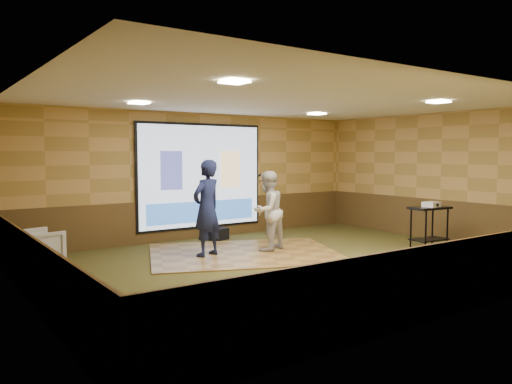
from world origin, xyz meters
TOP-DOWN VIEW (x-y plane):
  - ground at (0.00, 0.00)m, footprint 9.00×9.00m
  - room_shell at (0.00, 0.00)m, footprint 9.04×7.04m
  - wainscot_back at (0.00, 3.48)m, footprint 9.00×0.04m
  - wainscot_front at (0.00, -3.48)m, footprint 9.00×0.04m
  - wainscot_left at (-4.48, 0.00)m, footprint 0.04×7.00m
  - wainscot_right at (4.48, 0.00)m, footprint 0.04×7.00m
  - projector_screen at (0.00, 3.44)m, footprint 3.32×0.06m
  - downlight_nw at (-2.20, 1.80)m, footprint 0.32×0.32m
  - downlight_ne at (2.20, 1.80)m, footprint 0.32×0.32m
  - downlight_sw at (-2.20, -1.50)m, footprint 0.32×0.32m
  - downlight_se at (2.20, -1.50)m, footprint 0.32×0.32m
  - dance_floor at (-0.23, 1.24)m, footprint 4.54×4.05m
  - player_left at (-1.01, 1.39)m, footprint 0.80×0.65m
  - player_right at (0.31, 1.18)m, footprint 0.96×0.84m
  - av_table at (3.19, -0.66)m, footprint 0.87×0.46m
  - projector at (3.19, -0.70)m, footprint 0.35×0.30m
  - mic_stand at (1.65, 2.85)m, footprint 0.61×0.25m
  - banquet_chair at (-4.00, 2.16)m, footprint 0.93×0.92m
  - duffel_bag at (0.18, 2.97)m, footprint 0.51×0.41m

SIDE VIEW (x-z plane):
  - ground at x=0.00m, z-range 0.00..0.00m
  - dance_floor at x=-0.23m, z-range 0.00..0.03m
  - duffel_bag at x=0.18m, z-range 0.00..0.27m
  - banquet_chair at x=-4.00m, z-range 0.00..0.71m
  - wainscot_back at x=0.00m, z-range 0.00..0.95m
  - wainscot_front at x=0.00m, z-range 0.00..0.95m
  - wainscot_left at x=-4.48m, z-range 0.00..0.95m
  - wainscot_right at x=4.48m, z-range 0.00..0.95m
  - mic_stand at x=1.65m, z-range -0.28..1.27m
  - av_table at x=3.19m, z-range 0.18..1.09m
  - player_right at x=0.31m, z-range 0.03..1.68m
  - player_left at x=-1.01m, z-range 0.03..1.92m
  - projector at x=3.19m, z-range 0.92..1.03m
  - projector_screen at x=0.00m, z-range 0.21..2.73m
  - room_shell at x=0.00m, z-range 0.58..3.60m
  - downlight_nw at x=-2.20m, z-range 2.96..2.98m
  - downlight_ne at x=2.20m, z-range 2.96..2.98m
  - downlight_sw at x=-2.20m, z-range 2.96..2.98m
  - downlight_se at x=2.20m, z-range 2.96..2.98m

